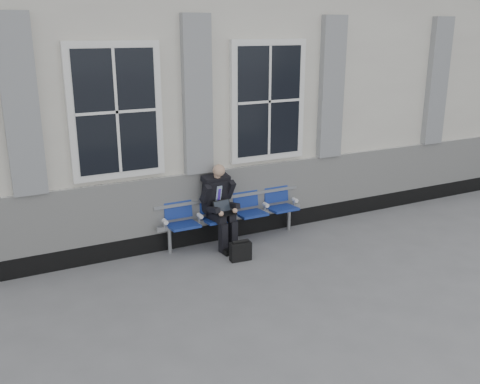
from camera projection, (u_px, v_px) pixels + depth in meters
ground at (294, 265)px, 7.96m from camera, size 70.00×70.00×0.00m
station_building at (199, 92)px, 10.25m from camera, size 14.40×4.40×4.49m
bench at (232, 209)px, 8.75m from camera, size 2.60×0.47×0.91m
businessman at (219, 202)px, 8.46m from camera, size 0.56×0.75×1.36m
briefcase at (241, 251)px, 8.09m from camera, size 0.33×0.16×0.33m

